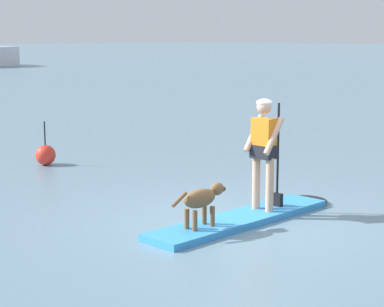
{
  "coord_description": "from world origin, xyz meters",
  "views": [
    {
      "loc": [
        -7.39,
        -6.36,
        2.68
      ],
      "look_at": [
        0.0,
        1.0,
        0.9
      ],
      "focal_mm": 64.6,
      "sensor_mm": 36.0,
      "label": 1
    }
  ],
  "objects_px": {
    "paddleboard": "(251,216)",
    "marker_buoy": "(46,155)",
    "dog": "(202,199)",
    "person_paddler": "(264,146)"
  },
  "relations": [
    {
      "from": "paddleboard",
      "to": "marker_buoy",
      "type": "bearing_deg",
      "value": 87.0
    },
    {
      "from": "paddleboard",
      "to": "marker_buoy",
      "type": "height_order",
      "value": "marker_buoy"
    },
    {
      "from": "person_paddler",
      "to": "dog",
      "type": "bearing_deg",
      "value": 179.94
    },
    {
      "from": "dog",
      "to": "marker_buoy",
      "type": "relative_size",
      "value": 1.11
    },
    {
      "from": "paddleboard",
      "to": "marker_buoy",
      "type": "relative_size",
      "value": 3.9
    },
    {
      "from": "paddleboard",
      "to": "person_paddler",
      "type": "xyz_separation_m",
      "value": [
        0.28,
        -0.0,
        1.01
      ]
    },
    {
      "from": "paddleboard",
      "to": "dog",
      "type": "xyz_separation_m",
      "value": [
        -1.04,
        0.0,
        0.44
      ]
    },
    {
      "from": "person_paddler",
      "to": "marker_buoy",
      "type": "xyz_separation_m",
      "value": [
        0.03,
        5.87,
        -0.85
      ]
    },
    {
      "from": "dog",
      "to": "marker_buoy",
      "type": "distance_m",
      "value": 6.03
    },
    {
      "from": "person_paddler",
      "to": "marker_buoy",
      "type": "height_order",
      "value": "person_paddler"
    }
  ]
}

